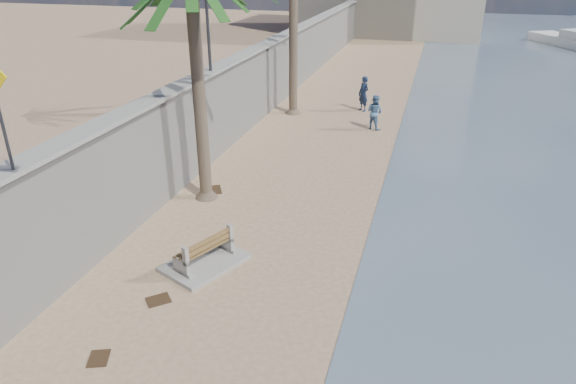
{
  "coord_description": "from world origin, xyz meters",
  "views": [
    {
      "loc": [
        3.41,
        -6.57,
        7.8
      ],
      "look_at": [
        -0.5,
        7.0,
        1.2
      ],
      "focal_mm": 32.0,
      "sensor_mm": 36.0,
      "label": 1
    }
  ],
  "objects_px": {
    "bench_far": "(204,252)",
    "person_a": "(364,91)",
    "yacht_far": "(573,43)",
    "person_b": "(375,110)"
  },
  "relations": [
    {
      "from": "bench_far",
      "to": "person_b",
      "type": "height_order",
      "value": "person_b"
    },
    {
      "from": "bench_far",
      "to": "yacht_far",
      "type": "xyz_separation_m",
      "value": [
        17.16,
        42.61,
        -0.05
      ]
    },
    {
      "from": "person_a",
      "to": "yacht_far",
      "type": "relative_size",
      "value": 0.23
    },
    {
      "from": "person_a",
      "to": "yacht_far",
      "type": "bearing_deg",
      "value": 100.98
    },
    {
      "from": "bench_far",
      "to": "person_a",
      "type": "xyz_separation_m",
      "value": [
        1.88,
        16.36,
        0.68
      ]
    },
    {
      "from": "person_a",
      "to": "person_b",
      "type": "relative_size",
      "value": 1.15
    },
    {
      "from": "bench_far",
      "to": "yacht_far",
      "type": "distance_m",
      "value": 45.93
    },
    {
      "from": "bench_far",
      "to": "person_b",
      "type": "bearing_deg",
      "value": 77.86
    },
    {
      "from": "person_a",
      "to": "person_b",
      "type": "xyz_separation_m",
      "value": [
        0.99,
        -3.0,
        -0.14
      ]
    },
    {
      "from": "bench_far",
      "to": "person_a",
      "type": "bearing_deg",
      "value": 83.43
    }
  ]
}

